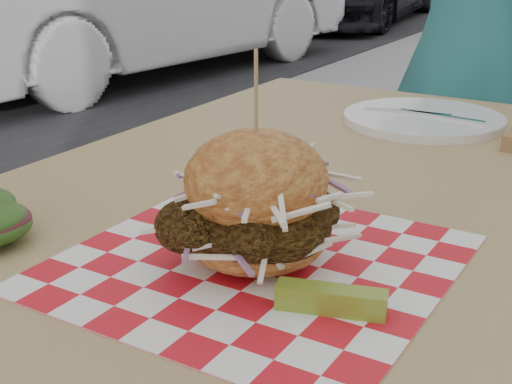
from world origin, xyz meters
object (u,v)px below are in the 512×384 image
at_px(patio_table, 323,245).
at_px(sandwich, 256,207).
at_px(patio_chair, 500,149).
at_px(diner, 471,46).

relative_size(patio_table, sandwich, 5.76).
bearing_deg(sandwich, patio_chair, 91.10).
bearing_deg(diner, patio_chair, 172.94).
bearing_deg(diner, sandwich, 114.61).
distance_m(diner, patio_chair, 0.27).
xyz_separation_m(patio_table, sandwich, (0.04, -0.23, 0.14)).
xyz_separation_m(diner, patio_table, (0.10, -1.03, -0.12)).
height_order(patio_table, patio_chair, patio_chair).
xyz_separation_m(patio_table, patio_chair, (0.01, 0.97, -0.12)).
distance_m(patio_table, sandwich, 0.27).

